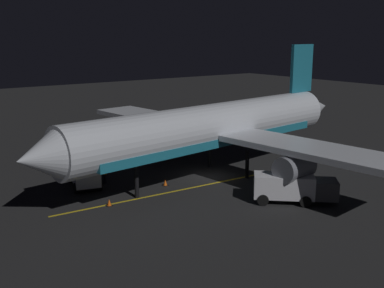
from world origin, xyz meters
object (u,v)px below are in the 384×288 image
(catering_truck, at_px, (292,188))
(traffic_cone_near_right, at_px, (109,203))
(baggage_truck, at_px, (83,171))
(traffic_cone_near_left, at_px, (165,183))
(ground_crew_worker, at_px, (104,174))
(airliner, at_px, (214,128))

(catering_truck, bearing_deg, traffic_cone_near_right, 56.81)
(baggage_truck, relative_size, traffic_cone_near_left, 12.11)
(baggage_truck, bearing_deg, ground_crew_worker, -117.03)
(catering_truck, distance_m, ground_crew_worker, 16.60)
(airliner, relative_size, traffic_cone_near_right, 68.86)
(traffic_cone_near_left, relative_size, traffic_cone_near_right, 1.00)
(ground_crew_worker, distance_m, traffic_cone_near_right, 5.99)
(airliner, height_order, traffic_cone_near_left, airliner)
(ground_crew_worker, bearing_deg, airliner, -113.91)
(ground_crew_worker, distance_m, traffic_cone_near_left, 5.59)
(catering_truck, relative_size, traffic_cone_near_right, 11.18)
(baggage_truck, distance_m, catering_truck, 18.26)
(catering_truck, bearing_deg, traffic_cone_near_left, 31.02)
(baggage_truck, relative_size, ground_crew_worker, 3.83)
(traffic_cone_near_left, xyz_separation_m, traffic_cone_near_right, (-1.67, 6.34, 0.00))
(catering_truck, xyz_separation_m, ground_crew_worker, (13.40, 9.79, -0.31))
(ground_crew_worker, relative_size, traffic_cone_near_left, 3.16)
(airliner, height_order, ground_crew_worker, airliner)
(catering_truck, relative_size, traffic_cone_near_left, 11.18)
(catering_truck, xyz_separation_m, traffic_cone_near_right, (7.91, 12.10, -0.95))
(baggage_truck, height_order, catering_truck, baggage_truck)
(baggage_truck, xyz_separation_m, ground_crew_worker, (-0.84, -1.64, -0.35))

